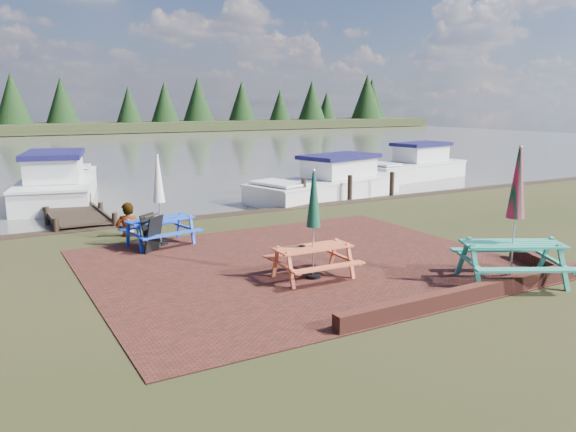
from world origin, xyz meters
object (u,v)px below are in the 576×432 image
(picnic_table_red, at_px, (313,242))
(picnic_table_blue, at_px, (160,215))
(boat_jetty, at_px, (58,185))
(boat_far, at_px, (413,167))
(chalkboard, at_px, (152,233))
(jetty, at_px, (64,203))
(picnic_table_teal, at_px, (513,237))
(boat_near, at_px, (328,184))
(person, at_px, (127,203))

(picnic_table_red, relative_size, picnic_table_blue, 0.98)
(boat_jetty, xyz_separation_m, boat_far, (16.34, -1.69, -0.06))
(chalkboard, xyz_separation_m, jetty, (-0.95, 7.60, -0.35))
(picnic_table_teal, distance_m, boat_jetty, 16.98)
(boat_near, bearing_deg, jetty, 61.53)
(boat_near, bearing_deg, picnic_table_blue, 105.28)
(jetty, distance_m, boat_jetty, 2.30)
(picnic_table_red, height_order, jetty, picnic_table_red)
(picnic_table_blue, height_order, boat_far, picnic_table_blue)
(picnic_table_blue, distance_m, boat_jetty, 9.47)
(jetty, bearing_deg, picnic_table_blue, -79.70)
(jetty, height_order, boat_near, boat_near)
(jetty, height_order, boat_jetty, boat_jetty)
(picnic_table_teal, relative_size, boat_far, 0.41)
(boat_near, distance_m, boat_far, 7.47)
(picnic_table_teal, relative_size, chalkboard, 3.01)
(picnic_table_red, relative_size, boat_jetty, 0.28)
(picnic_table_teal, height_order, chalkboard, picnic_table_teal)
(picnic_table_blue, xyz_separation_m, boat_far, (15.19, 7.71, -0.41))
(jetty, distance_m, person, 5.82)
(picnic_table_teal, xyz_separation_m, picnic_table_red, (-3.27, 2.17, -0.17))
(boat_near, xyz_separation_m, boat_far, (6.91, 2.82, 0.03))
(jetty, height_order, person, person)
(picnic_table_teal, bearing_deg, jetty, 144.02)
(boat_near, bearing_deg, picnic_table_red, 129.58)
(boat_jetty, bearing_deg, boat_far, 6.95)
(boat_near, bearing_deg, chalkboard, 106.58)
(person, bearing_deg, picnic_table_red, 133.18)
(person, bearing_deg, chalkboard, 113.87)
(picnic_table_red, bearing_deg, person, 114.34)
(picnic_table_red, height_order, chalkboard, picnic_table_red)
(picnic_table_red, bearing_deg, picnic_table_blue, 115.95)
(chalkboard, xyz_separation_m, boat_jetty, (-0.81, 9.87, -0.02))
(person, bearing_deg, picnic_table_blue, 128.25)
(picnic_table_blue, bearing_deg, picnic_table_teal, -61.00)
(boat_far, xyz_separation_m, person, (-15.64, -6.29, 0.53))
(picnic_table_teal, bearing_deg, chalkboard, 161.54)
(chalkboard, xyz_separation_m, boat_far, (15.53, 8.18, -0.08))
(boat_jetty, distance_m, boat_far, 16.42)
(boat_near, distance_m, person, 9.41)
(picnic_table_blue, xyz_separation_m, boat_near, (8.27, 4.89, -0.43))
(boat_jetty, xyz_separation_m, person, (0.69, -7.98, 0.47))
(boat_far, bearing_deg, boat_jetty, 74.34)
(chalkboard, height_order, jetty, chalkboard)
(picnic_table_blue, distance_m, jetty, 7.27)
(picnic_table_red, relative_size, chalkboard, 2.47)
(chalkboard, relative_size, boat_far, 0.14)
(chalkboard, bearing_deg, picnic_table_red, -98.51)
(boat_jetty, bearing_deg, boat_near, -12.71)
(picnic_table_red, bearing_deg, boat_jetty, 104.23)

